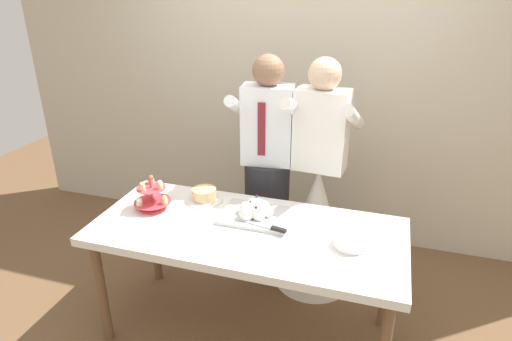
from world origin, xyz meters
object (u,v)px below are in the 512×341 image
(dessert_table, at_px, (247,239))
(plate_stack, at_px, (350,243))
(person_bride, at_px, (316,212))
(person_groom, at_px, (267,184))
(round_cake, at_px, (204,195))
(cupcake_stand, at_px, (152,197))
(main_cake_tray, at_px, (256,212))

(dessert_table, bearing_deg, plate_stack, -1.52)
(dessert_table, relative_size, person_bride, 1.08)
(person_groom, bearing_deg, round_cake, -126.60)
(cupcake_stand, distance_m, main_cake_tray, 0.66)
(dessert_table, relative_size, plate_stack, 9.39)
(person_groom, bearing_deg, main_cake_tray, -81.31)
(round_cake, distance_m, person_groom, 0.51)
(dessert_table, distance_m, plate_stack, 0.60)
(dessert_table, xyz_separation_m, plate_stack, (0.59, -0.02, 0.10))
(main_cake_tray, bearing_deg, person_groom, 98.69)
(person_bride, bearing_deg, dessert_table, -114.70)
(main_cake_tray, relative_size, round_cake, 1.81)
(plate_stack, bearing_deg, main_cake_tray, 166.14)
(cupcake_stand, height_order, main_cake_tray, cupcake_stand)
(plate_stack, distance_m, person_groom, 0.94)
(round_cake, relative_size, person_bride, 0.14)
(main_cake_tray, xyz_separation_m, person_bride, (0.28, 0.52, -0.23))
(dessert_table, bearing_deg, person_bride, 65.30)
(round_cake, xyz_separation_m, person_bride, (0.67, 0.41, -0.23))
(dessert_table, distance_m, person_groom, 0.66)
(main_cake_tray, bearing_deg, dessert_table, -96.48)
(dessert_table, bearing_deg, main_cake_tray, 83.52)
(main_cake_tray, relative_size, person_groom, 0.26)
(cupcake_stand, xyz_separation_m, round_cake, (0.27, 0.19, -0.04))
(main_cake_tray, height_order, plate_stack, main_cake_tray)
(main_cake_tray, distance_m, person_bride, 0.64)
(cupcake_stand, distance_m, plate_stack, 1.23)
(plate_stack, bearing_deg, dessert_table, 178.48)
(round_cake, distance_m, person_bride, 0.82)
(cupcake_stand, relative_size, plate_stack, 1.20)
(cupcake_stand, relative_size, person_bride, 0.14)
(dessert_table, xyz_separation_m, person_bride, (0.30, 0.65, -0.12))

